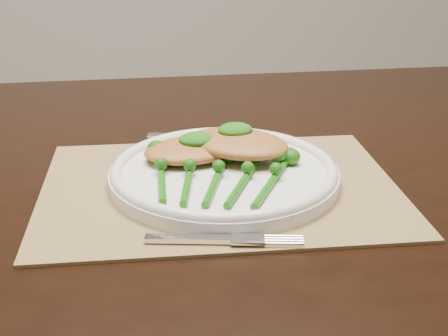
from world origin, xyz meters
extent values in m
cube|color=black|center=(-0.08, 0.01, 0.73)|extent=(1.64, 0.97, 0.04)
cube|color=olive|center=(-0.06, -0.10, 0.75)|extent=(0.47, 0.36, 0.00)
cylinder|color=white|center=(-0.05, -0.09, 0.76)|extent=(0.29, 0.29, 0.02)
torus|color=white|center=(-0.05, -0.09, 0.77)|extent=(0.29, 0.29, 0.02)
cube|color=silver|center=(-0.09, 0.08, 0.76)|extent=(0.08, 0.04, 0.01)
cube|color=silver|center=(0.00, 0.05, 0.76)|extent=(0.13, 0.05, 0.00)
cube|color=silver|center=(-0.12, -0.23, 0.76)|extent=(0.09, 0.03, 0.01)
ellipsoid|color=#AF6B33|center=(-0.09, -0.04, 0.78)|extent=(0.13, 0.10, 0.02)
ellipsoid|color=#AF6B33|center=(-0.03, -0.05, 0.79)|extent=(0.17, 0.16, 0.03)
ellipsoid|color=#134C0A|center=(-0.08, -0.04, 0.80)|extent=(0.05, 0.04, 0.02)
ellipsoid|color=#134C0A|center=(-0.03, -0.04, 0.81)|extent=(0.05, 0.04, 0.02)
camera|label=1|loc=(-0.19, -0.80, 1.08)|focal=50.00mm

